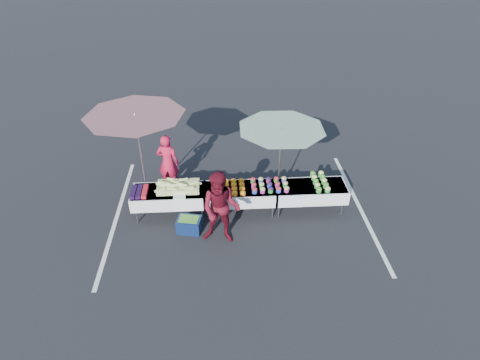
{
  "coord_description": "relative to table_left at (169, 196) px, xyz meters",
  "views": [
    {
      "loc": [
        -0.49,
        -8.23,
        6.64
      ],
      "look_at": [
        0.0,
        0.0,
        1.0
      ],
      "focal_mm": 30.0,
      "sensor_mm": 36.0,
      "label": 1
    }
  ],
  "objects": [
    {
      "name": "storage_bin",
      "position": [
        0.51,
        -0.68,
        -0.39
      ],
      "size": [
        0.65,
        0.52,
        0.38
      ],
      "rotation": [
        0.0,
        0.0,
        -0.2
      ],
      "color": "#0D1D43",
      "rests_on": "ground"
    },
    {
      "name": "carrot_bowls",
      "position": [
        1.55,
        -0.01,
        0.22
      ],
      "size": [
        0.75,
        0.69,
        0.11
      ],
      "color": "orange",
      "rests_on": "table_center"
    },
    {
      "name": "umbrella_left",
      "position": [
        -0.7,
        0.75,
        1.71
      ],
      "size": [
        2.88,
        2.88,
        2.53
      ],
      "rotation": [
        0.0,
        0.0,
        0.18
      ],
      "color": "black",
      "rests_on": "ground"
    },
    {
      "name": "corn_pile",
      "position": [
        0.25,
        0.04,
        0.26
      ],
      "size": [
        1.16,
        0.57,
        0.26
      ],
      "color": "#BFBF62",
      "rests_on": "table_left"
    },
    {
      "name": "bean_baskets",
      "position": [
        3.86,
        0.08,
        0.24
      ],
      "size": [
        0.36,
        0.86,
        0.15
      ],
      "color": "#228A2F",
      "rests_on": "table_right"
    },
    {
      "name": "ground",
      "position": [
        1.8,
        0.0,
        -0.58
      ],
      "size": [
        80.0,
        80.0,
        0.0
      ],
      "primitive_type": "plane",
      "color": "black"
    },
    {
      "name": "plastic_bags",
      "position": [
        0.3,
        -0.3,
        0.19
      ],
      "size": [
        0.3,
        0.25,
        0.05
      ],
      "primitive_type": "cube",
      "color": "white",
      "rests_on": "table_left"
    },
    {
      "name": "umbrella_right",
      "position": [
        2.83,
        0.4,
        1.43
      ],
      "size": [
        2.88,
        2.88,
        2.22
      ],
      "rotation": [
        0.0,
        0.0,
        -0.42
      ],
      "color": "black",
      "rests_on": "ground"
    },
    {
      "name": "stripe_right",
      "position": [
        5.0,
        0.0,
        -0.58
      ],
      "size": [
        0.1,
        5.0,
        0.0
      ],
      "primitive_type": "cube",
      "color": "silver",
      "rests_on": "ground"
    },
    {
      "name": "table_right",
      "position": [
        3.6,
        0.0,
        0.0
      ],
      "size": [
        1.86,
        0.81,
        0.75
      ],
      "color": "white",
      "rests_on": "ground"
    },
    {
      "name": "potato_cups",
      "position": [
        2.55,
        0.0,
        0.25
      ],
      "size": [
        0.94,
        0.58,
        0.16
      ],
      "color": "blue",
      "rests_on": "table_right"
    },
    {
      "name": "table_left",
      "position": [
        0.0,
        0.0,
        0.0
      ],
      "size": [
        1.86,
        0.81,
        0.75
      ],
      "color": "white",
      "rests_on": "ground"
    },
    {
      "name": "berry_punnets",
      "position": [
        -0.71,
        -0.06,
        0.21
      ],
      "size": [
        0.4,
        0.54,
        0.08
      ],
      "color": "black",
      "rests_on": "table_left"
    },
    {
      "name": "table_center",
      "position": [
        1.8,
        0.0,
        0.0
      ],
      "size": [
        1.86,
        0.81,
        0.75
      ],
      "color": "white",
      "rests_on": "ground"
    },
    {
      "name": "stripe_left",
      "position": [
        -1.4,
        0.0,
        -0.58
      ],
      "size": [
        0.1,
        5.0,
        0.0
      ],
      "primitive_type": "cube",
      "color": "silver",
      "rests_on": "ground"
    },
    {
      "name": "customer",
      "position": [
        1.3,
        -1.05,
        0.36
      ],
      "size": [
        1.05,
        0.89,
        1.89
      ],
      "primitive_type": "imported",
      "rotation": [
        0.0,
        0.0,
        -0.21
      ],
      "color": "#590D1A",
      "rests_on": "ground"
    },
    {
      "name": "vendor",
      "position": [
        -0.11,
        1.25,
        0.24
      ],
      "size": [
        0.67,
        0.5,
        1.65
      ],
      "primitive_type": "imported",
      "rotation": [
        0.0,
        0.0,
        2.95
      ],
      "color": "red",
      "rests_on": "ground"
    }
  ]
}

